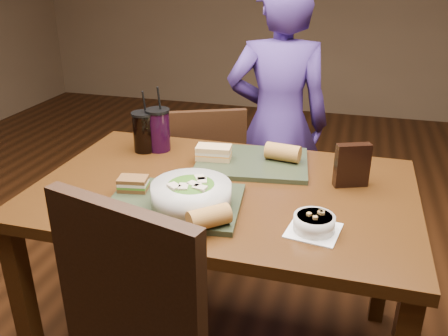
{
  "coord_description": "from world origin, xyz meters",
  "views": [
    {
      "loc": [
        0.4,
        -1.43,
        1.47
      ],
      "look_at": [
        0.0,
        0.0,
        0.82
      ],
      "focal_mm": 38.0,
      "sensor_mm": 36.0,
      "label": 1
    }
  ],
  "objects_px": {
    "diner": "(278,125)",
    "salad_bowl": "(191,193)",
    "cup_berry": "(158,130)",
    "cup_cola": "(144,132)",
    "soup_bowl": "(314,223)",
    "sandwich_near": "(133,184)",
    "chair_far": "(213,178)",
    "baguette_far": "(283,152)",
    "baguette_near": "(209,217)",
    "tray_near": "(174,204)",
    "tray_far": "(252,162)",
    "dining_table": "(224,209)",
    "chip_bag": "(352,165)",
    "sandwich_far": "(214,152)"
  },
  "relations": [
    {
      "from": "chip_bag",
      "to": "dining_table",
      "type": "bearing_deg",
      "value": 174.33
    },
    {
      "from": "tray_near",
      "to": "baguette_near",
      "type": "height_order",
      "value": "baguette_near"
    },
    {
      "from": "tray_near",
      "to": "tray_far",
      "type": "height_order",
      "value": "same"
    },
    {
      "from": "baguette_near",
      "to": "sandwich_near",
      "type": "bearing_deg",
      "value": 153.02
    },
    {
      "from": "tray_far",
      "to": "sandwich_near",
      "type": "height_order",
      "value": "sandwich_near"
    },
    {
      "from": "cup_berry",
      "to": "cup_cola",
      "type": "bearing_deg",
      "value": -153.9
    },
    {
      "from": "soup_bowl",
      "to": "baguette_near",
      "type": "relative_size",
      "value": 1.35
    },
    {
      "from": "diner",
      "to": "sandwich_far",
      "type": "height_order",
      "value": "diner"
    },
    {
      "from": "soup_bowl",
      "to": "baguette_near",
      "type": "distance_m",
      "value": 0.3
    },
    {
      "from": "baguette_near",
      "to": "baguette_far",
      "type": "bearing_deg",
      "value": 77.36
    },
    {
      "from": "tray_near",
      "to": "cup_cola",
      "type": "distance_m",
      "value": 0.52
    },
    {
      "from": "soup_bowl",
      "to": "sandwich_near",
      "type": "bearing_deg",
      "value": 173.09
    },
    {
      "from": "tray_far",
      "to": "baguette_near",
      "type": "bearing_deg",
      "value": -91.15
    },
    {
      "from": "chair_far",
      "to": "baguette_far",
      "type": "xyz_separation_m",
      "value": [
        0.4,
        -0.39,
        0.33
      ]
    },
    {
      "from": "sandwich_near",
      "to": "cup_berry",
      "type": "xyz_separation_m",
      "value": [
        -0.08,
        0.41,
        0.05
      ]
    },
    {
      "from": "diner",
      "to": "baguette_far",
      "type": "height_order",
      "value": "diner"
    },
    {
      "from": "salad_bowl",
      "to": "chip_bag",
      "type": "height_order",
      "value": "chip_bag"
    },
    {
      "from": "chair_far",
      "to": "soup_bowl",
      "type": "height_order",
      "value": "chair_far"
    },
    {
      "from": "cup_cola",
      "to": "sandwich_near",
      "type": "bearing_deg",
      "value": -70.86
    },
    {
      "from": "soup_bowl",
      "to": "baguette_far",
      "type": "relative_size",
      "value": 1.26
    },
    {
      "from": "chair_far",
      "to": "baguette_far",
      "type": "relative_size",
      "value": 6.44
    },
    {
      "from": "soup_bowl",
      "to": "cup_berry",
      "type": "height_order",
      "value": "cup_berry"
    },
    {
      "from": "tray_near",
      "to": "chip_bag",
      "type": "relative_size",
      "value": 2.72
    },
    {
      "from": "diner",
      "to": "salad_bowl",
      "type": "height_order",
      "value": "diner"
    },
    {
      "from": "dining_table",
      "to": "chip_bag",
      "type": "bearing_deg",
      "value": 16.64
    },
    {
      "from": "baguette_near",
      "to": "chip_bag",
      "type": "distance_m",
      "value": 0.57
    },
    {
      "from": "chair_far",
      "to": "sandwich_near",
      "type": "height_order",
      "value": "chair_far"
    },
    {
      "from": "cup_berry",
      "to": "chip_bag",
      "type": "relative_size",
      "value": 1.75
    },
    {
      "from": "tray_far",
      "to": "soup_bowl",
      "type": "distance_m",
      "value": 0.52
    },
    {
      "from": "baguette_far",
      "to": "baguette_near",
      "type": "bearing_deg",
      "value": -102.64
    },
    {
      "from": "salad_bowl",
      "to": "cup_berry",
      "type": "bearing_deg",
      "value": 123.56
    },
    {
      "from": "salad_bowl",
      "to": "baguette_near",
      "type": "relative_size",
      "value": 2.03
    },
    {
      "from": "tray_far",
      "to": "sandwich_near",
      "type": "bearing_deg",
      "value": -132.18
    },
    {
      "from": "baguette_near",
      "to": "baguette_far",
      "type": "distance_m",
      "value": 0.56
    },
    {
      "from": "tray_near",
      "to": "sandwich_near",
      "type": "bearing_deg",
      "value": 166.26
    },
    {
      "from": "cup_cola",
      "to": "soup_bowl",
      "type": "bearing_deg",
      "value": -31.59
    },
    {
      "from": "diner",
      "to": "cup_cola",
      "type": "xyz_separation_m",
      "value": [
        -0.45,
        -0.6,
        0.12
      ]
    },
    {
      "from": "cup_cola",
      "to": "chip_bag",
      "type": "distance_m",
      "value": 0.83
    },
    {
      "from": "chair_far",
      "to": "chip_bag",
      "type": "xyz_separation_m",
      "value": [
        0.66,
        -0.51,
        0.36
      ]
    },
    {
      "from": "diner",
      "to": "baguette_far",
      "type": "xyz_separation_m",
      "value": [
        0.12,
        -0.59,
        0.09
      ]
    },
    {
      "from": "dining_table",
      "to": "diner",
      "type": "distance_m",
      "value": 0.84
    },
    {
      "from": "dining_table",
      "to": "chair_far",
      "type": "bearing_deg",
      "value": 110.3
    },
    {
      "from": "salad_bowl",
      "to": "sandwich_near",
      "type": "relative_size",
      "value": 2.37
    },
    {
      "from": "diner",
      "to": "salad_bowl",
      "type": "xyz_separation_m",
      "value": [
        -0.1,
        -1.03,
        0.1
      ]
    },
    {
      "from": "chip_bag",
      "to": "sandwich_near",
      "type": "bearing_deg",
      "value": 178.8
    },
    {
      "from": "tray_near",
      "to": "baguette_far",
      "type": "relative_size",
      "value": 3.2
    },
    {
      "from": "tray_near",
      "to": "cup_berry",
      "type": "bearing_deg",
      "value": 118.31
    },
    {
      "from": "tray_near",
      "to": "tray_far",
      "type": "bearing_deg",
      "value": 67.53
    },
    {
      "from": "chair_far",
      "to": "sandwich_near",
      "type": "bearing_deg",
      "value": -92.8
    },
    {
      "from": "diner",
      "to": "cup_berry",
      "type": "distance_m",
      "value": 0.71
    }
  ]
}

